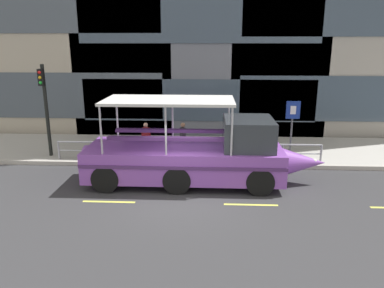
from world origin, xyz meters
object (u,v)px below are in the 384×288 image
pedestrian_mid_left (183,136)px  pedestrian_mid_right (146,135)px  traffic_light_pole (45,102)px  pedestrian_near_bow (263,133)px  parking_sign (292,120)px  duck_tour_boat (198,155)px

pedestrian_mid_left → pedestrian_mid_right: pedestrian_mid_left is taller
traffic_light_pole → pedestrian_near_bow: (9.80, 0.68, -1.47)m
traffic_light_pole → pedestrian_near_bow: traffic_light_pole is taller
parking_sign → pedestrian_mid_right: 6.60m
parking_sign → pedestrian_near_bow: parking_sign is taller
parking_sign → pedestrian_mid_left: size_ratio=1.70×
pedestrian_near_bow → pedestrian_mid_right: bearing=-177.4°
parking_sign → pedestrian_mid_left: bearing=175.1°
pedestrian_near_bow → pedestrian_mid_right: size_ratio=1.14×
traffic_light_pole → duck_tour_boat: (6.91, -2.52, -1.61)m
parking_sign → pedestrian_mid_right: (-6.52, 0.48, -0.87)m
duck_tour_boat → pedestrian_near_bow: (2.89, 3.20, 0.14)m
traffic_light_pole → pedestrian_mid_left: 6.33m
pedestrian_near_bow → pedestrian_mid_left: (-3.68, -0.32, -0.11)m
duck_tour_boat → pedestrian_mid_right: (-2.51, 2.96, 0.01)m
parking_sign → duck_tour_boat: (-4.01, -2.47, -0.88)m
pedestrian_mid_left → pedestrian_mid_right: bearing=177.6°
traffic_light_pole → pedestrian_near_bow: bearing=4.0°
pedestrian_mid_left → pedestrian_mid_right: (-1.72, 0.07, -0.02)m
traffic_light_pole → duck_tour_boat: size_ratio=0.45×
traffic_light_pole → duck_tour_boat: traffic_light_pole is taller
parking_sign → duck_tour_boat: size_ratio=0.29×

